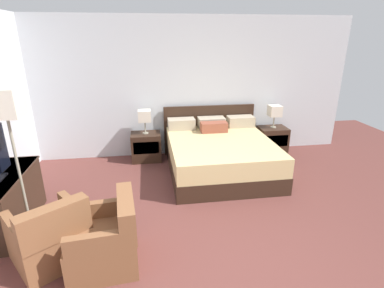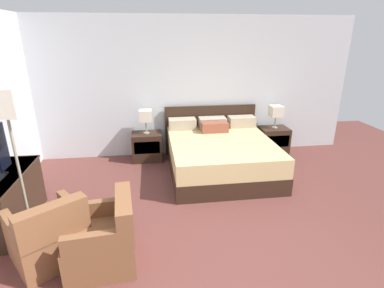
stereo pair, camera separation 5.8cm
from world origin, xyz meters
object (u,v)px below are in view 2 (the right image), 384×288
object	(u,v)px
nightstand_right	(273,140)
nightstand_left	(147,147)
table_lamp_right	(276,111)
armchair_companion	(104,240)
bed	(220,154)
floor_lamp	(6,112)
table_lamp_left	(145,116)
dresser	(5,200)
armchair_by_window	(49,236)

from	to	relation	value
nightstand_right	nightstand_left	bearing A→B (deg)	180.00
table_lamp_right	armchair_companion	distance (m)	4.12
bed	nightstand_left	xyz separation A→B (m)	(-1.27, 0.70, -0.05)
nightstand_right	floor_lamp	xyz separation A→B (m)	(-4.01, -2.01, 1.23)
armchair_companion	table_lamp_right	bearing A→B (deg)	42.94
floor_lamp	table_lamp_left	bearing A→B (deg)	53.92
bed	armchair_companion	size ratio (longest dim) A/B	2.60
nightstand_left	bed	bearing A→B (deg)	-28.86
table_lamp_left	floor_lamp	size ratio (longest dim) A/B	0.26
bed	floor_lamp	xyz separation A→B (m)	(-2.74, -1.31, 1.17)
nightstand_right	table_lamp_right	distance (m)	0.60
nightstand_right	dresser	world-z (taller)	dresser
nightstand_left	dresser	size ratio (longest dim) A/B	0.45
nightstand_right	table_lamp_right	world-z (taller)	table_lamp_right
nightstand_right	bed	bearing A→B (deg)	-151.14
nightstand_left	dresser	bearing A→B (deg)	-131.99
nightstand_right	armchair_companion	size ratio (longest dim) A/B	0.73
armchair_by_window	nightstand_right	bearing A→B (deg)	36.48
table_lamp_left	nightstand_right	bearing A→B (deg)	-0.03
dresser	nightstand_right	bearing A→B (deg)	24.25
dresser	armchair_by_window	xyz separation A→B (m)	(0.71, -0.71, -0.08)
nightstand_left	dresser	distance (m)	2.60
bed	table_lamp_left	bearing A→B (deg)	151.09
table_lamp_right	dresser	size ratio (longest dim) A/B	0.37
bed	table_lamp_right	xyz separation A→B (m)	(1.27, 0.70, 0.55)
bed	nightstand_left	distance (m)	1.45
dresser	floor_lamp	xyz separation A→B (m)	(0.27, -0.08, 1.13)
table_lamp_left	armchair_by_window	world-z (taller)	table_lamp_left
bed	table_lamp_right	bearing A→B (deg)	28.91
nightstand_right	table_lamp_right	xyz separation A→B (m)	(0.00, 0.00, 0.60)
floor_lamp	table_lamp_right	bearing A→B (deg)	26.62
nightstand_right	armchair_companion	bearing A→B (deg)	-137.08
nightstand_left	armchair_companion	size ratio (longest dim) A/B	0.73
bed	nightstand_right	bearing A→B (deg)	28.86
bed	armchair_companion	xyz separation A→B (m)	(-1.71, -2.07, -0.04)
table_lamp_right	armchair_by_window	bearing A→B (deg)	-143.50
nightstand_right	dresser	size ratio (longest dim) A/B	0.45
nightstand_right	floor_lamp	size ratio (longest dim) A/B	0.32
bed	armchair_by_window	size ratio (longest dim) A/B	2.07
nightstand_left	armchair_by_window	bearing A→B (deg)	-111.19
nightstand_left	armchair_companion	xyz separation A→B (m)	(-0.44, -2.78, 0.02)
armchair_companion	floor_lamp	distance (m)	1.76
nightstand_right	armchair_companion	xyz separation A→B (m)	(-2.98, -2.78, 0.02)
nightstand_left	nightstand_right	size ratio (longest dim) A/B	1.00
dresser	table_lamp_left	bearing A→B (deg)	48.03
dresser	armchair_by_window	size ratio (longest dim) A/B	1.28
bed	nightstand_right	size ratio (longest dim) A/B	3.55
bed	floor_lamp	bearing A→B (deg)	-154.47
nightstand_left	nightstand_right	bearing A→B (deg)	0.00
table_lamp_left	armchair_by_window	size ratio (longest dim) A/B	0.47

